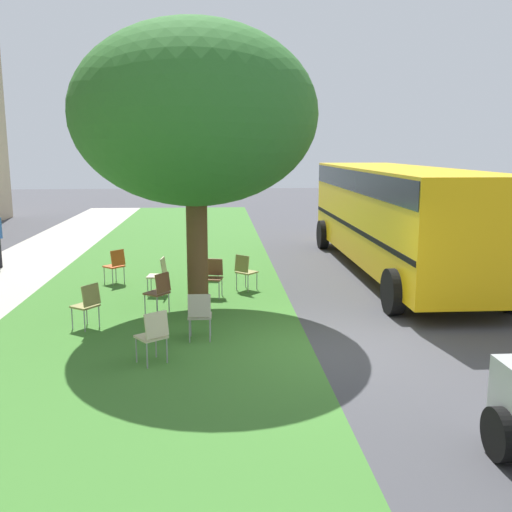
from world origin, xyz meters
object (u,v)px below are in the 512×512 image
(chair_6, at_px, (245,270))
(chair_8, at_px, (213,275))
(street_tree, at_px, (195,115))
(school_bus, at_px, (396,209))
(chair_1, at_px, (207,259))
(chair_3, at_px, (159,290))
(chair_7, at_px, (159,273))
(chair_2, at_px, (153,333))
(chair_4, at_px, (116,264))
(chair_5, at_px, (87,302))
(chair_0, at_px, (200,313))

(chair_6, distance_m, chair_8, 0.92)
(street_tree, bearing_deg, school_bus, -57.09)
(chair_1, xyz_separation_m, chair_3, (-3.23, 0.95, 0.00))
(chair_1, relative_size, chair_3, 1.00)
(chair_6, relative_size, school_bus, 0.08)
(chair_3, xyz_separation_m, chair_8, (1.37, -1.11, 0.00))
(chair_7, xyz_separation_m, school_bus, (2.03, -6.24, 1.24))
(chair_3, bearing_deg, chair_6, -44.53)
(chair_2, relative_size, school_bus, 0.08)
(street_tree, height_order, chair_7, street_tree)
(street_tree, distance_m, chair_8, 3.71)
(chair_8, height_order, school_bus, school_bus)
(street_tree, bearing_deg, chair_4, 39.83)
(street_tree, bearing_deg, chair_7, 34.06)
(chair_2, xyz_separation_m, chair_4, (5.68, 1.55, 0.00))
(chair_5, relative_size, chair_8, 1.00)
(chair_0, height_order, chair_1, same)
(chair_0, xyz_separation_m, chair_3, (1.75, 0.88, 0.00))
(chair_2, distance_m, chair_3, 2.85)
(street_tree, xyz_separation_m, chair_2, (-3.09, 0.61, -3.52))
(chair_0, relative_size, chair_2, 1.00)
(chair_7, xyz_separation_m, chair_8, (-0.28, -1.27, 0.00))
(chair_2, distance_m, chair_5, 2.41)
(street_tree, distance_m, chair_4, 4.88)
(chair_6, bearing_deg, chair_0, 164.92)
(chair_2, xyz_separation_m, chair_8, (4.21, -0.93, 0.00))
(chair_2, relative_size, chair_8, 1.00)
(chair_0, xyz_separation_m, chair_5, (0.84, 2.14, 0.00))
(chair_5, distance_m, chair_8, 3.29)
(street_tree, xyz_separation_m, chair_1, (2.99, -0.16, -3.52))
(chair_1, distance_m, chair_5, 4.69)
(chair_7, distance_m, school_bus, 6.68)
(chair_0, xyz_separation_m, chair_8, (3.12, -0.23, 0.00))
(chair_0, distance_m, chair_7, 3.55)
(chair_2, bearing_deg, chair_8, -12.45)
(chair_7, relative_size, chair_8, 1.00)
(chair_1, distance_m, chair_7, 1.93)
(chair_5, bearing_deg, chair_1, -28.05)
(chair_6, bearing_deg, school_bus, -67.17)
(chair_0, bearing_deg, chair_7, 17.00)
(street_tree, xyz_separation_m, chair_3, (-0.24, 0.79, -3.52))
(chair_3, distance_m, chair_4, 3.15)
(chair_2, height_order, chair_8, same)
(chair_5, xyz_separation_m, school_bus, (4.58, -7.35, 1.24))
(chair_4, xyz_separation_m, chair_6, (-0.94, -3.23, 0.00))
(chair_2, height_order, chair_7, same)
(chair_7, bearing_deg, chair_2, -175.70)
(chair_7, bearing_deg, chair_0, -163.00)
(street_tree, distance_m, chair_1, 4.62)
(chair_3, height_order, chair_6, same)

